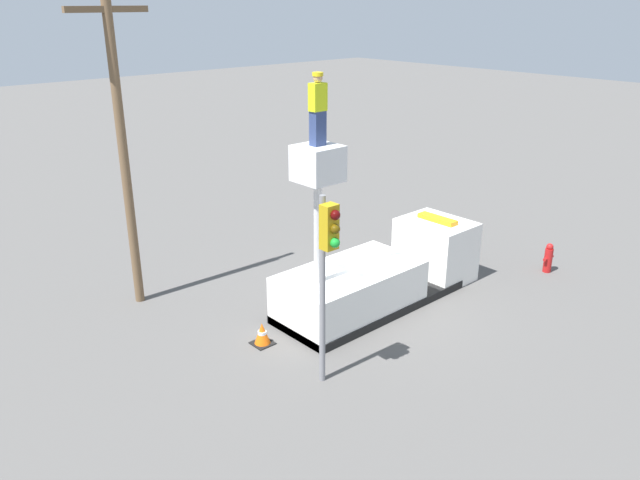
{
  "coord_description": "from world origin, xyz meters",
  "views": [
    {
      "loc": [
        -12.1,
        -11.22,
        8.37
      ],
      "look_at": [
        -2.87,
        -0.97,
        3.05
      ],
      "focal_mm": 35.0,
      "sensor_mm": 36.0,
      "label": 1
    }
  ],
  "objects_px": {
    "bucket_truck": "(379,274)",
    "utility_pole": "(122,144)",
    "fire_hydrant": "(548,258)",
    "worker": "(318,109)",
    "traffic_cone_rear": "(262,334)",
    "traffic_light_pole": "(327,255)"
  },
  "relations": [
    {
      "from": "bucket_truck",
      "to": "utility_pole",
      "type": "bearing_deg",
      "value": 137.54
    },
    {
      "from": "bucket_truck",
      "to": "fire_hydrant",
      "type": "bearing_deg",
      "value": -21.48
    },
    {
      "from": "worker",
      "to": "traffic_cone_rear",
      "type": "distance_m",
      "value": 5.89
    },
    {
      "from": "worker",
      "to": "fire_hydrant",
      "type": "bearing_deg",
      "value": -15.46
    },
    {
      "from": "traffic_light_pole",
      "to": "utility_pole",
      "type": "xyz_separation_m",
      "value": [
        -1.24,
        6.89,
        1.48
      ]
    },
    {
      "from": "bucket_truck",
      "to": "traffic_cone_rear",
      "type": "relative_size",
      "value": 11.3
    },
    {
      "from": "traffic_light_pole",
      "to": "traffic_cone_rear",
      "type": "bearing_deg",
      "value": 91.26
    },
    {
      "from": "traffic_light_pole",
      "to": "fire_hydrant",
      "type": "bearing_deg",
      "value": -0.94
    },
    {
      "from": "utility_pole",
      "to": "traffic_cone_rear",
      "type": "bearing_deg",
      "value": -75.19
    },
    {
      "from": "worker",
      "to": "traffic_cone_rear",
      "type": "relative_size",
      "value": 2.91
    },
    {
      "from": "bucket_truck",
      "to": "worker",
      "type": "bearing_deg",
      "value": 180.0
    },
    {
      "from": "bucket_truck",
      "to": "traffic_cone_rear",
      "type": "distance_m",
      "value": 4.12
    },
    {
      "from": "traffic_light_pole",
      "to": "fire_hydrant",
      "type": "height_order",
      "value": "traffic_light_pole"
    },
    {
      "from": "traffic_light_pole",
      "to": "utility_pole",
      "type": "height_order",
      "value": "utility_pole"
    },
    {
      "from": "bucket_truck",
      "to": "utility_pole",
      "type": "relative_size",
      "value": 0.77
    },
    {
      "from": "traffic_light_pole",
      "to": "traffic_cone_rear",
      "type": "distance_m",
      "value": 3.81
    },
    {
      "from": "worker",
      "to": "fire_hydrant",
      "type": "height_order",
      "value": "worker"
    },
    {
      "from": "worker",
      "to": "traffic_cone_rear",
      "type": "height_order",
      "value": "worker"
    },
    {
      "from": "traffic_light_pole",
      "to": "worker",
      "type": "bearing_deg",
      "value": 52.52
    },
    {
      "from": "traffic_light_pole",
      "to": "utility_pole",
      "type": "relative_size",
      "value": 0.52
    },
    {
      "from": "fire_hydrant",
      "to": "utility_pole",
      "type": "relative_size",
      "value": 0.11
    },
    {
      "from": "fire_hydrant",
      "to": "traffic_cone_rear",
      "type": "bearing_deg",
      "value": 165.25
    }
  ]
}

